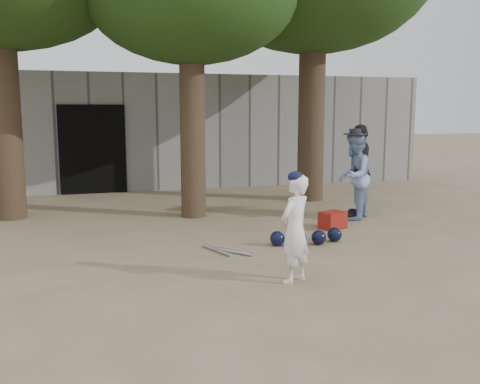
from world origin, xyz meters
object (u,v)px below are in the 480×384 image
object	(u,v)px
boy_player	(295,229)
spectator_dark	(360,171)
spectator_blue	(354,176)
red_bag	(333,220)

from	to	relation	value
boy_player	spectator_dark	distance (m)	4.43
spectator_blue	boy_player	bearing A→B (deg)	3.88
spectator_blue	spectator_dark	bearing A→B (deg)	176.63
boy_player	red_bag	distance (m)	3.15
spectator_dark	boy_player	bearing A→B (deg)	-0.01
spectator_dark	red_bag	bearing A→B (deg)	-9.28
boy_player	spectator_blue	distance (m)	4.07
red_bag	boy_player	bearing A→B (deg)	-124.69
red_bag	spectator_blue	bearing A→B (deg)	41.06
red_bag	spectator_dark	bearing A→B (deg)	42.04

